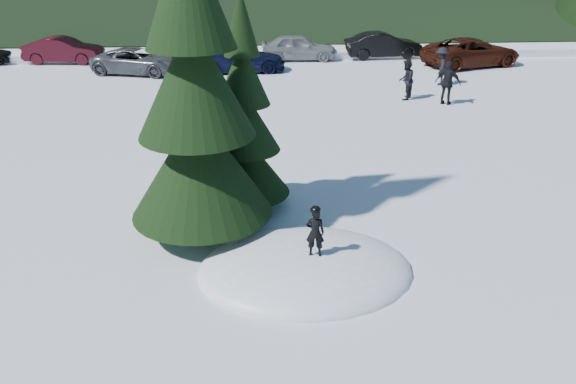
{
  "coord_description": "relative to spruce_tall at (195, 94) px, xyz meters",
  "views": [
    {
      "loc": [
        -1.05,
        -9.92,
        6.32
      ],
      "look_at": [
        -0.25,
        1.58,
        1.1
      ],
      "focal_mm": 35.0,
      "sensor_mm": 36.0,
      "label": 1
    }
  ],
  "objects": [
    {
      "name": "spruce_short",
      "position": [
        1.0,
        1.4,
        -1.22
      ],
      "size": [
        2.2,
        2.2,
        5.37
      ],
      "color": "#322010",
      "rests_on": "ground"
    },
    {
      "name": "adult_2",
      "position": [
        10.12,
        14.0,
        -2.45
      ],
      "size": [
        1.01,
        1.28,
        1.74
      ],
      "primitive_type": "imported",
      "rotation": [
        0.0,
        0.0,
        4.34
      ],
      "color": "black",
      "rests_on": "ground"
    },
    {
      "name": "car_5",
      "position": [
        8.89,
        20.62,
        -2.6
      ],
      "size": [
        4.45,
        1.8,
        1.44
      ],
      "primitive_type": "imported",
      "rotation": [
        0.0,
        0.0,
        1.64
      ],
      "color": "black",
      "rests_on": "ground"
    },
    {
      "name": "adult_1",
      "position": [
        9.3,
        10.62,
        -2.42
      ],
      "size": [
        1.12,
        0.96,
        1.81
      ],
      "primitive_type": "imported",
      "rotation": [
        0.0,
        0.0,
        2.54
      ],
      "color": "black",
      "rests_on": "ground"
    },
    {
      "name": "car_4",
      "position": [
        3.97,
        20.36,
        -2.6
      ],
      "size": [
        4.28,
        1.85,
        1.44
      ],
      "primitive_type": "imported",
      "rotation": [
        0.0,
        0.0,
        1.53
      ],
      "color": "gray",
      "rests_on": "ground"
    },
    {
      "name": "child_skier",
      "position": [
        2.37,
        -1.97,
        -2.33
      ],
      "size": [
        0.41,
        0.3,
        1.02
      ],
      "primitive_type": "imported",
      "rotation": [
        0.0,
        0.0,
        2.98
      ],
      "color": "black",
      "rests_on": "snow_mound"
    },
    {
      "name": "car_1",
      "position": [
        -9.01,
        20.43,
        -2.62
      ],
      "size": [
        4.36,
        1.86,
        1.4
      ],
      "primitive_type": "imported",
      "rotation": [
        0.0,
        0.0,
        1.48
      ],
      "color": "#330911",
      "rests_on": "ground"
    },
    {
      "name": "car_2",
      "position": [
        -4.49,
        17.42,
        -2.68
      ],
      "size": [
        4.98,
        3.23,
        1.27
      ],
      "primitive_type": "imported",
      "rotation": [
        0.0,
        0.0,
        1.31
      ],
      "color": "#4F5157",
      "rests_on": "ground"
    },
    {
      "name": "car_3",
      "position": [
        0.56,
        17.56,
        -2.61
      ],
      "size": [
        5.02,
        2.28,
        1.43
      ],
      "primitive_type": "imported",
      "rotation": [
        0.0,
        0.0,
        1.63
      ],
      "color": "black",
      "rests_on": "ground"
    },
    {
      "name": "ground",
      "position": [
        2.2,
        -1.8,
        -3.32
      ],
      "size": [
        200.0,
        200.0,
        0.0
      ],
      "primitive_type": "plane",
      "color": "white",
      "rests_on": "ground"
    },
    {
      "name": "spruce_tall",
      "position": [
        0.0,
        0.0,
        0.0
      ],
      "size": [
        3.2,
        3.2,
        8.6
      ],
      "color": "#322010",
      "rests_on": "ground"
    },
    {
      "name": "adult_0",
      "position": [
        7.79,
        11.51,
        -2.47
      ],
      "size": [
        0.96,
        1.03,
        1.7
      ],
      "primitive_type": "imported",
      "rotation": [
        0.0,
        0.0,
        4.21
      ],
      "color": "black",
      "rests_on": "ground"
    },
    {
      "name": "snow_mound",
      "position": [
        2.2,
        -1.8,
        -3.32
      ],
      "size": [
        4.48,
        3.52,
        0.96
      ],
      "primitive_type": "ellipsoid",
      "color": "white",
      "rests_on": "ground"
    },
    {
      "name": "car_6",
      "position": [
        13.14,
        18.11,
        -2.57
      ],
      "size": [
        5.85,
        3.95,
        1.49
      ],
      "primitive_type": "imported",
      "rotation": [
        0.0,
        0.0,
        1.87
      ],
      "color": "#361409",
      "rests_on": "ground"
    }
  ]
}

